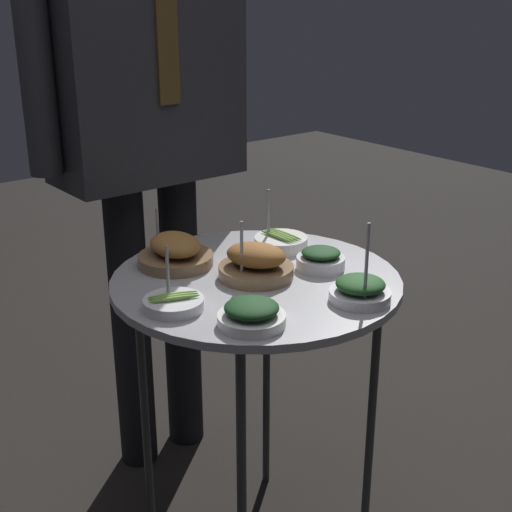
{
  "coord_description": "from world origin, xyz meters",
  "views": [
    {
      "loc": [
        -0.91,
        -1.13,
        1.36
      ],
      "look_at": [
        0.0,
        0.0,
        0.81
      ],
      "focal_mm": 50.0,
      "sensor_mm": 36.0,
      "label": 1
    }
  ],
  "objects_px": {
    "bowl_roast_center": "(257,264)",
    "bowl_spinach_front_center": "(252,314)",
    "bowl_asparagus_back_right": "(281,241)",
    "waiter_figure": "(144,85)",
    "serving_cart": "(256,302)",
    "bowl_spinach_mid_left": "(360,290)",
    "bowl_roast_mid_right": "(175,252)",
    "bowl_asparagus_far_rim": "(174,303)",
    "bowl_spinach_near_rim": "(321,259)"
  },
  "relations": [
    {
      "from": "bowl_spinach_front_center",
      "to": "bowl_spinach_near_rim",
      "type": "relative_size",
      "value": 1.18
    },
    {
      "from": "serving_cart",
      "to": "bowl_asparagus_far_rim",
      "type": "distance_m",
      "value": 0.24
    },
    {
      "from": "bowl_roast_center",
      "to": "waiter_figure",
      "type": "bearing_deg",
      "value": 85.21
    },
    {
      "from": "bowl_asparagus_back_right",
      "to": "bowl_roast_center",
      "type": "bearing_deg",
      "value": -145.54
    },
    {
      "from": "serving_cart",
      "to": "bowl_roast_center",
      "type": "relative_size",
      "value": 4.56
    },
    {
      "from": "bowl_roast_center",
      "to": "bowl_asparagus_back_right",
      "type": "bearing_deg",
      "value": 34.46
    },
    {
      "from": "bowl_roast_center",
      "to": "bowl_spinach_front_center",
      "type": "relative_size",
      "value": 1.27
    },
    {
      "from": "bowl_roast_center",
      "to": "bowl_roast_mid_right",
      "type": "relative_size",
      "value": 0.96
    },
    {
      "from": "bowl_roast_mid_right",
      "to": "bowl_spinach_near_rim",
      "type": "relative_size",
      "value": 1.56
    },
    {
      "from": "serving_cart",
      "to": "bowl_spinach_mid_left",
      "type": "height_order",
      "value": "bowl_spinach_mid_left"
    },
    {
      "from": "serving_cart",
      "to": "bowl_asparagus_back_right",
      "type": "xyz_separation_m",
      "value": [
        0.17,
        0.11,
        0.08
      ]
    },
    {
      "from": "bowl_roast_center",
      "to": "bowl_asparagus_far_rim",
      "type": "height_order",
      "value": "bowl_roast_center"
    },
    {
      "from": "bowl_roast_mid_right",
      "to": "waiter_figure",
      "type": "xyz_separation_m",
      "value": [
        0.14,
        0.35,
        0.33
      ]
    },
    {
      "from": "bowl_asparagus_back_right",
      "to": "bowl_asparagus_far_rim",
      "type": "distance_m",
      "value": 0.42
    },
    {
      "from": "bowl_roast_mid_right",
      "to": "bowl_spinach_mid_left",
      "type": "bearing_deg",
      "value": -65.44
    },
    {
      "from": "bowl_spinach_front_center",
      "to": "bowl_roast_mid_right",
      "type": "xyz_separation_m",
      "value": [
        0.06,
        0.35,
        0.01
      ]
    },
    {
      "from": "bowl_asparagus_far_rim",
      "to": "waiter_figure",
      "type": "height_order",
      "value": "waiter_figure"
    },
    {
      "from": "bowl_asparagus_back_right",
      "to": "waiter_figure",
      "type": "xyz_separation_m",
      "value": [
        -0.12,
        0.41,
        0.35
      ]
    },
    {
      "from": "serving_cart",
      "to": "bowl_asparagus_back_right",
      "type": "bearing_deg",
      "value": 33.39
    },
    {
      "from": "bowl_roast_center",
      "to": "bowl_spinach_near_rim",
      "type": "distance_m",
      "value": 0.15
    },
    {
      "from": "bowl_asparagus_far_rim",
      "to": "bowl_roast_center",
      "type": "bearing_deg",
      "value": 5.26
    },
    {
      "from": "bowl_asparagus_far_rim",
      "to": "bowl_spinach_near_rim",
      "type": "bearing_deg",
      "value": -3.89
    },
    {
      "from": "bowl_spinach_front_center",
      "to": "serving_cart",
      "type": "bearing_deg",
      "value": 49.12
    },
    {
      "from": "bowl_spinach_mid_left",
      "to": "bowl_roast_mid_right",
      "type": "bearing_deg",
      "value": 114.56
    },
    {
      "from": "bowl_roast_center",
      "to": "bowl_roast_mid_right",
      "type": "xyz_separation_m",
      "value": [
        -0.1,
        0.18,
        -0.0
      ]
    },
    {
      "from": "bowl_roast_center",
      "to": "bowl_roast_mid_right",
      "type": "height_order",
      "value": "bowl_roast_center"
    },
    {
      "from": "bowl_spinach_near_rim",
      "to": "waiter_figure",
      "type": "height_order",
      "value": "waiter_figure"
    },
    {
      "from": "serving_cart",
      "to": "bowl_asparagus_back_right",
      "type": "height_order",
      "value": "bowl_asparagus_back_right"
    },
    {
      "from": "bowl_roast_center",
      "to": "serving_cart",
      "type": "bearing_deg",
      "value": 106.07
    },
    {
      "from": "bowl_spinach_near_rim",
      "to": "bowl_asparagus_far_rim",
      "type": "distance_m",
      "value": 0.38
    },
    {
      "from": "serving_cart",
      "to": "bowl_spinach_mid_left",
      "type": "bearing_deg",
      "value": -69.47
    },
    {
      "from": "bowl_asparagus_back_right",
      "to": "bowl_asparagus_far_rim",
      "type": "bearing_deg",
      "value": -161.27
    },
    {
      "from": "waiter_figure",
      "to": "bowl_spinach_mid_left",
      "type": "bearing_deg",
      "value": -86.84
    },
    {
      "from": "bowl_spinach_mid_left",
      "to": "waiter_figure",
      "type": "distance_m",
      "value": 0.82
    },
    {
      "from": "bowl_asparagus_back_right",
      "to": "bowl_spinach_near_rim",
      "type": "relative_size",
      "value": 1.28
    },
    {
      "from": "bowl_asparagus_far_rim",
      "to": "bowl_roast_mid_right",
      "type": "bearing_deg",
      "value": 56.19
    },
    {
      "from": "bowl_asparagus_back_right",
      "to": "waiter_figure",
      "type": "height_order",
      "value": "waiter_figure"
    },
    {
      "from": "bowl_roast_center",
      "to": "bowl_spinach_front_center",
      "type": "height_order",
      "value": "bowl_roast_center"
    },
    {
      "from": "bowl_roast_mid_right",
      "to": "waiter_figure",
      "type": "bearing_deg",
      "value": 67.56
    },
    {
      "from": "bowl_spinach_front_center",
      "to": "bowl_roast_mid_right",
      "type": "relative_size",
      "value": 0.76
    },
    {
      "from": "bowl_spinach_front_center",
      "to": "waiter_figure",
      "type": "distance_m",
      "value": 0.8
    },
    {
      "from": "bowl_roast_center",
      "to": "waiter_figure",
      "type": "xyz_separation_m",
      "value": [
        0.04,
        0.52,
        0.33
      ]
    },
    {
      "from": "bowl_asparagus_back_right",
      "to": "waiter_figure",
      "type": "relative_size",
      "value": 0.08
    },
    {
      "from": "bowl_roast_center",
      "to": "bowl_spinach_near_rim",
      "type": "height_order",
      "value": "bowl_roast_center"
    },
    {
      "from": "bowl_roast_center",
      "to": "bowl_spinach_near_rim",
      "type": "relative_size",
      "value": 1.49
    },
    {
      "from": "serving_cart",
      "to": "bowl_roast_center",
      "type": "bearing_deg",
      "value": -73.93
    },
    {
      "from": "bowl_spinach_front_center",
      "to": "bowl_asparagus_far_rim",
      "type": "height_order",
      "value": "bowl_asparagus_far_rim"
    },
    {
      "from": "bowl_roast_mid_right",
      "to": "bowl_asparagus_back_right",
      "type": "bearing_deg",
      "value": -13.54
    },
    {
      "from": "bowl_asparagus_back_right",
      "to": "bowl_spinach_mid_left",
      "type": "height_order",
      "value": "bowl_spinach_mid_left"
    },
    {
      "from": "bowl_asparagus_back_right",
      "to": "bowl_spinach_mid_left",
      "type": "relative_size",
      "value": 0.8
    }
  ]
}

